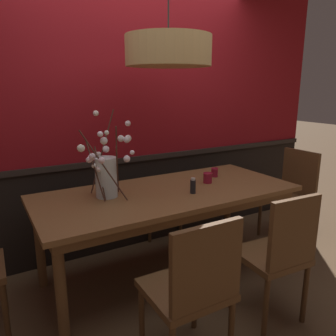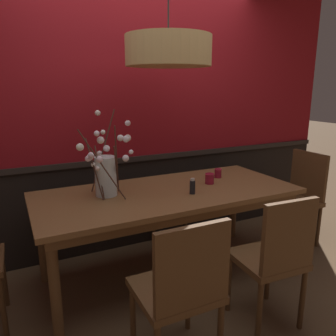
% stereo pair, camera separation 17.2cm
% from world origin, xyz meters
% --- Properties ---
extents(ground_plane, '(24.00, 24.00, 0.00)m').
position_xyz_m(ground_plane, '(0.00, 0.00, 0.00)').
color(ground_plane, brown).
extents(back_wall, '(4.66, 0.14, 2.81)m').
position_xyz_m(back_wall, '(0.00, 0.73, 1.39)').
color(back_wall, black).
rests_on(back_wall, ground).
extents(dining_table, '(2.12, 0.93, 0.77)m').
position_xyz_m(dining_table, '(0.00, 0.00, 0.69)').
color(dining_table, brown).
rests_on(dining_table, ground).
extents(chair_near_side_right, '(0.44, 0.43, 0.94)m').
position_xyz_m(chair_near_side_right, '(0.34, -0.87, 0.53)').
color(chair_near_side_right, brown).
rests_on(chair_near_side_right, ground).
extents(chair_near_side_left, '(0.45, 0.43, 0.94)m').
position_xyz_m(chair_near_side_left, '(-0.37, -0.91, 0.53)').
color(chair_near_side_left, brown).
rests_on(chair_near_side_left, ground).
extents(chair_far_side_right, '(0.46, 0.44, 0.88)m').
position_xyz_m(chair_far_side_right, '(0.33, 0.90, 0.50)').
color(chair_far_side_right, brown).
rests_on(chair_far_side_right, ground).
extents(chair_head_east_end, '(0.40, 0.45, 0.95)m').
position_xyz_m(chair_head_east_end, '(1.50, -0.01, 0.53)').
color(chair_head_east_end, brown).
rests_on(chair_head_east_end, ground).
extents(vase_with_blossoms, '(0.43, 0.59, 0.65)m').
position_xyz_m(vase_with_blossoms, '(-0.48, 0.10, 0.95)').
color(vase_with_blossoms, silver).
rests_on(vase_with_blossoms, dining_table).
extents(candle_holder_nearer_center, '(0.07, 0.07, 0.08)m').
position_xyz_m(candle_holder_nearer_center, '(0.59, 0.15, 0.81)').
color(candle_holder_nearer_center, maroon).
rests_on(candle_holder_nearer_center, dining_table).
extents(candle_holder_nearer_edge, '(0.08, 0.08, 0.09)m').
position_xyz_m(candle_holder_nearer_edge, '(0.41, 0.02, 0.81)').
color(candle_holder_nearer_edge, maroon).
rests_on(candle_holder_nearer_edge, dining_table).
extents(condiment_bottle, '(0.04, 0.04, 0.13)m').
position_xyz_m(condiment_bottle, '(0.14, -0.16, 0.83)').
color(condiment_bottle, black).
rests_on(condiment_bottle, dining_table).
extents(pendant_lamp, '(0.64, 0.64, 1.07)m').
position_xyz_m(pendant_lamp, '(-0.00, -0.01, 1.85)').
color(pendant_lamp, tan).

